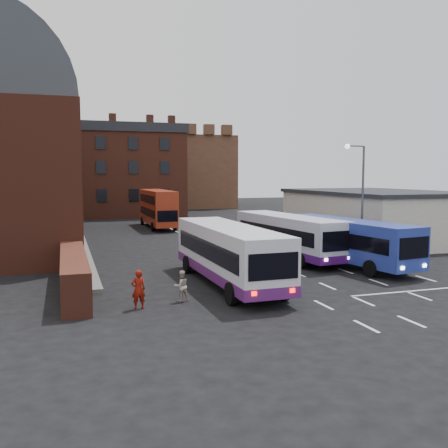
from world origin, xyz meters
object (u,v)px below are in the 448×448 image
object	(u,v)px
pedestrian_red	(138,290)
pedestrian_beige	(181,286)
bus_white_outbound	(228,250)
bus_red_double	(158,208)
street_lamp	(359,190)
bus_blue	(347,239)
bus_white_inbound	(288,233)

from	to	relation	value
pedestrian_red	pedestrian_beige	xyz separation A→B (m)	(2.00, 0.67, -0.13)
bus_white_outbound	bus_red_double	xyz separation A→B (m)	(1.54, 28.22, 0.33)
street_lamp	pedestrian_red	size ratio (longest dim) A/B	4.60
bus_white_outbound	bus_red_double	size ratio (longest dim) A/B	1.11
bus_blue	bus_red_double	bearing A→B (deg)	-83.40
bus_blue	street_lamp	size ratio (longest dim) A/B	1.40
bus_white_outbound	street_lamp	xyz separation A→B (m)	(10.96, 5.11, 2.82)
bus_white_inbound	bus_blue	xyz separation A→B (m)	(2.33, -3.49, -0.03)
bus_white_inbound	street_lamp	xyz separation A→B (m)	(4.66, -1.11, 2.89)
bus_white_inbound	bus_blue	bearing A→B (deg)	116.96
bus_white_inbound	bus_blue	size ratio (longest dim) A/B	1.01
bus_white_inbound	pedestrian_red	size ratio (longest dim) A/B	6.52
pedestrian_red	pedestrian_beige	world-z (taller)	pedestrian_red
bus_red_double	pedestrian_red	distance (m)	32.24
bus_white_outbound	pedestrian_red	xyz separation A→B (m)	(-5.07, -3.31, -0.95)
bus_white_outbound	pedestrian_beige	world-z (taller)	bus_white_outbound
street_lamp	pedestrian_beige	size ratio (longest dim) A/B	5.49
street_lamp	bus_red_double	bearing A→B (deg)	112.18
bus_blue	bus_white_inbound	bearing A→B (deg)	-65.25
street_lamp	pedestrian_beige	distance (m)	16.50
bus_white_inbound	bus_red_double	xyz separation A→B (m)	(-4.76, 21.99, 0.41)
bus_white_outbound	bus_blue	distance (m)	9.05
bus_white_outbound	pedestrian_red	distance (m)	6.13
pedestrian_beige	bus_red_double	bearing A→B (deg)	-108.37
bus_white_inbound	street_lamp	bearing A→B (deg)	159.83
bus_blue	street_lamp	xyz separation A→B (m)	(2.34, 2.38, 2.92)
bus_white_outbound	bus_white_inbound	bearing A→B (deg)	43.70
bus_blue	street_lamp	world-z (taller)	street_lamp
bus_red_double	pedestrian_beige	size ratio (longest dim) A/B	7.17
bus_blue	pedestrian_beige	xyz separation A→B (m)	(-11.70, -5.37, -0.98)
bus_white_inbound	bus_red_double	world-z (taller)	bus_red_double
bus_red_double	pedestrian_beige	bearing A→B (deg)	81.17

